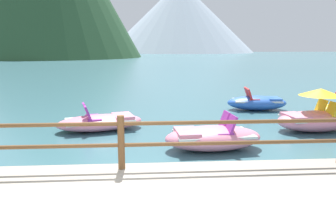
{
  "coord_description": "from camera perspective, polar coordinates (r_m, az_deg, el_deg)",
  "views": [
    {
      "loc": [
        0.44,
        -3.94,
        2.52
      ],
      "look_at": [
        1.05,
        5.0,
        0.9
      ],
      "focal_mm": 35.01,
      "sensor_mm": 36.0,
      "label": 1
    }
  ],
  "objects": [
    {
      "name": "distant_peak",
      "position": [
        135.07,
        2.09,
        15.04
      ],
      "size": [
        58.49,
        58.49,
        27.73
      ],
      "primitive_type": "cone",
      "color": "#9EADBC",
      "rests_on": "ground"
    },
    {
      "name": "dock_railing",
      "position": [
        5.72,
        -8.18,
        -5.5
      ],
      "size": [
        23.92,
        0.12,
        0.95
      ],
      "color": "brown",
      "rests_on": "promenade_dock"
    },
    {
      "name": "ground_plane",
      "position": [
        44.02,
        -4.5,
        6.92
      ],
      "size": [
        200.0,
        200.0,
        0.0
      ],
      "primitive_type": "plane",
      "color": "#3D6B75"
    },
    {
      "name": "pedal_boat_1",
      "position": [
        10.17,
        -11.66,
        -2.9
      ],
      "size": [
        2.82,
        1.9,
        0.81
      ],
      "color": "pink",
      "rests_on": "ground"
    },
    {
      "name": "pedal_boat_6",
      "position": [
        8.18,
        7.79,
        -5.58
      ],
      "size": [
        2.5,
        1.43,
        0.89
      ],
      "color": "pink",
      "rests_on": "ground"
    },
    {
      "name": "pedal_boat_5",
      "position": [
        13.54,
        15.24,
        0.43
      ],
      "size": [
        2.43,
        1.37,
        0.88
      ],
      "color": "blue",
      "rests_on": "ground"
    },
    {
      "name": "pedal_boat_2",
      "position": [
        10.79,
        24.27,
        -1.83
      ],
      "size": [
        2.52,
        1.56,
        1.28
      ],
      "color": "pink",
      "rests_on": "ground"
    }
  ]
}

